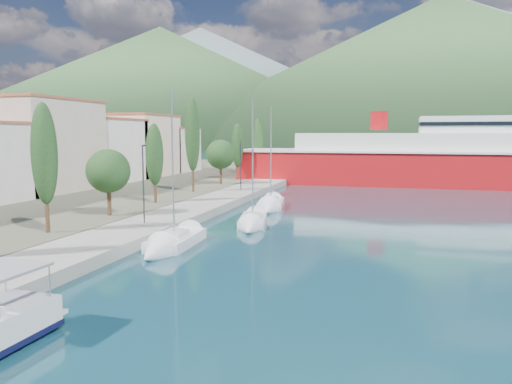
% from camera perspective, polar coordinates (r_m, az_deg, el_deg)
% --- Properties ---
extents(ground, '(1400.00, 1400.00, 0.00)m').
position_cam_1_polar(ground, '(141.09, 11.92, 3.34)').
color(ground, '#123946').
extents(quay, '(5.00, 88.00, 0.80)m').
position_cam_1_polar(quay, '(50.73, -6.07, -1.66)').
color(quay, gray).
rests_on(quay, ground).
extents(town_buildings, '(9.20, 69.20, 11.30)m').
position_cam_1_polar(town_buildings, '(71.10, -20.21, 4.51)').
color(town_buildings, beige).
rests_on(town_buildings, land_strip).
extents(tree_row, '(4.10, 65.34, 11.35)m').
position_cam_1_polar(tree_row, '(58.12, -8.36, 4.52)').
color(tree_row, '#47301E').
rests_on(tree_row, land_strip).
extents(lamp_posts, '(0.15, 48.22, 6.06)m').
position_cam_1_polar(lamp_posts, '(39.92, -12.33, 1.31)').
color(lamp_posts, '#2D2D33').
rests_on(lamp_posts, quay).
extents(sailboat_near, '(2.88, 8.23, 11.65)m').
position_cam_1_polar(sailboat_near, '(33.35, -10.36, -6.22)').
color(sailboat_near, silver).
rests_on(sailboat_near, ground).
extents(sailboat_mid, '(3.68, 8.31, 11.58)m').
position_cam_1_polar(sailboat_mid, '(41.08, -0.56, -3.74)').
color(sailboat_mid, silver).
rests_on(sailboat_mid, ground).
extents(sailboat_far, '(3.74, 8.10, 11.47)m').
position_cam_1_polar(sailboat_far, '(50.64, 1.55, -1.73)').
color(sailboat_far, silver).
rests_on(sailboat_far, ground).
extents(ferry, '(59.53, 12.64, 11.82)m').
position_cam_1_polar(ferry, '(80.53, 19.79, 3.32)').
color(ferry, '#AC0F14').
rests_on(ferry, ground).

